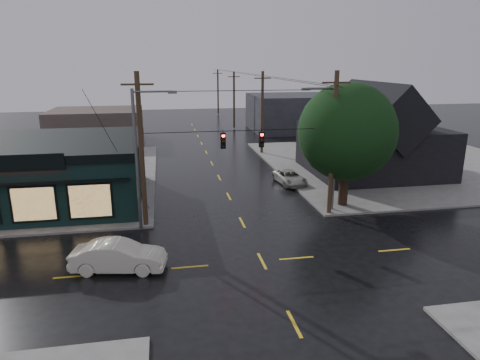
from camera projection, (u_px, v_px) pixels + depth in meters
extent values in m
plane|color=black|center=(262.00, 261.00, 23.77)|extent=(160.00, 160.00, 0.00)
cube|color=slate|center=(1.00, 181.00, 39.26)|extent=(28.00, 28.00, 0.15)
cube|color=slate|center=(400.00, 163.00, 46.16)|extent=(28.00, 28.00, 0.15)
cube|color=black|center=(34.00, 175.00, 32.91)|extent=(16.00, 12.00, 4.20)
cube|color=black|center=(30.00, 145.00, 32.26)|extent=(16.30, 12.30, 0.60)
cube|color=#FF1E14|center=(2.00, 164.00, 26.48)|extent=(7.00, 0.16, 0.90)
cube|color=black|center=(372.00, 149.00, 41.83)|extent=(12.00, 11.00, 4.50)
cylinder|color=black|center=(344.00, 179.00, 32.23)|extent=(0.70, 0.70, 3.98)
sphere|color=black|center=(347.00, 132.00, 31.26)|extent=(7.22, 7.22, 7.22)
cylinder|color=black|center=(241.00, 131.00, 28.25)|extent=(13.00, 0.04, 0.04)
cube|color=#40352F|center=(97.00, 126.00, 58.68)|extent=(12.00, 10.00, 4.40)
cube|color=#27272C|center=(296.00, 113.00, 68.43)|extent=(14.00, 12.00, 5.60)
imported|color=beige|center=(119.00, 256.00, 22.52)|extent=(5.11, 2.49, 1.61)
imported|color=#A7A69A|center=(290.00, 177.00, 38.58)|extent=(2.45, 4.56, 1.22)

